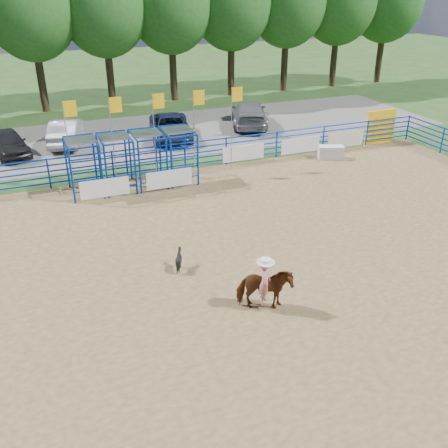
% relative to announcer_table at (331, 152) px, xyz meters
% --- Properties ---
extents(ground, '(120.00, 120.00, 0.00)m').
position_rel_announcer_table_xyz_m(ground, '(-8.69, -8.69, -0.38)').
color(ground, '#335522').
rests_on(ground, ground).
extents(arena_dirt, '(30.00, 20.00, 0.02)m').
position_rel_announcer_table_xyz_m(arena_dirt, '(-8.69, -8.69, -0.37)').
color(arena_dirt, olive).
rests_on(arena_dirt, ground).
extents(gravel_strip, '(40.00, 10.00, 0.01)m').
position_rel_announcer_table_xyz_m(gravel_strip, '(-8.69, 8.31, -0.37)').
color(gravel_strip, slate).
rests_on(gravel_strip, ground).
extents(announcer_table, '(1.48, 1.10, 0.71)m').
position_rel_announcer_table_xyz_m(announcer_table, '(0.00, 0.00, 0.00)').
color(announcer_table, silver).
rests_on(announcer_table, arena_dirt).
extents(horse_and_rider, '(1.82, 1.32, 2.46)m').
position_rel_announcer_table_xyz_m(horse_and_rider, '(-9.54, -11.09, 0.49)').
color(horse_and_rider, '#5E3112').
rests_on(horse_and_rider, arena_dirt).
extents(calf, '(0.83, 0.80, 0.72)m').
position_rel_announcer_table_xyz_m(calf, '(-11.22, -7.92, 0.00)').
color(calf, black).
rests_on(calf, arena_dirt).
extents(car_a, '(2.55, 4.45, 1.42)m').
position_rel_announcer_table_xyz_m(car_a, '(-16.37, 7.31, 0.35)').
color(car_a, black).
rests_on(car_a, gravel_strip).
extents(car_b, '(2.66, 4.86, 1.52)m').
position_rel_announcer_table_xyz_m(car_b, '(-13.13, 8.29, 0.39)').
color(car_b, gray).
rests_on(car_b, gravel_strip).
extents(car_c, '(3.28, 5.49, 1.43)m').
position_rel_announcer_table_xyz_m(car_c, '(-7.05, 7.00, 0.35)').
color(car_c, '#161D38').
rests_on(car_c, gravel_strip).
extents(car_d, '(4.10, 6.00, 1.61)m').
position_rel_announcer_table_xyz_m(car_d, '(-1.31, 7.95, 0.44)').
color(car_d, slate).
rests_on(car_d, gravel_strip).
extents(perimeter_fence, '(30.10, 20.10, 1.50)m').
position_rel_announcer_table_xyz_m(perimeter_fence, '(-8.69, -8.69, 0.37)').
color(perimeter_fence, '#0732A5').
rests_on(perimeter_fence, ground).
extents(chute_assembly, '(19.32, 2.41, 4.20)m').
position_rel_announcer_table_xyz_m(chute_assembly, '(-10.59, 0.15, 0.88)').
color(chute_assembly, '#0732A5').
rests_on(chute_assembly, ground).
extents(treeline, '(56.40, 6.40, 11.24)m').
position_rel_announcer_table_xyz_m(treeline, '(-8.69, 17.31, 7.16)').
color(treeline, '#3F2B19').
rests_on(treeline, ground).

